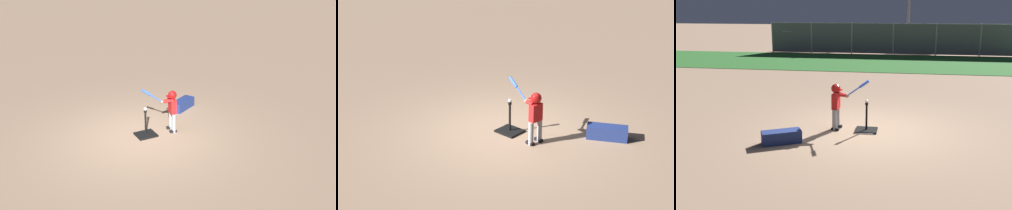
# 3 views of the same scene
# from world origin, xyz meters

# --- Properties ---
(ground_plane) EXTENTS (90.00, 90.00, 0.00)m
(ground_plane) POSITION_xyz_m (0.00, 0.00, 0.00)
(ground_plane) COLOR #93755B
(grass_outfield_strip) EXTENTS (56.00, 6.04, 0.02)m
(grass_outfield_strip) POSITION_xyz_m (0.00, 10.97, 0.01)
(grass_outfield_strip) COLOR #286026
(grass_outfield_strip) RESTS_ON ground_plane
(backstop_fence) EXTENTS (14.70, 0.08, 1.82)m
(backstop_fence) POSITION_xyz_m (-0.00, 14.31, 0.96)
(backstop_fence) COLOR #9E9EA3
(backstop_fence) RESTS_ON ground_plane
(home_plate) EXTENTS (0.46, 0.46, 0.02)m
(home_plate) POSITION_xyz_m (-0.13, -0.07, 0.01)
(home_plate) COLOR white
(home_plate) RESTS_ON ground_plane
(batting_tee) EXTENTS (0.51, 0.46, 0.69)m
(batting_tee) POSITION_xyz_m (-0.11, -0.03, 0.08)
(batting_tee) COLOR black
(batting_tee) RESTS_ON ground_plane
(batter_child) EXTENTS (0.92, 0.36, 1.25)m
(batter_child) POSITION_xyz_m (-0.82, 0.02, 0.70)
(batter_child) COLOR gray
(batter_child) RESTS_ON ground_plane
(baseball) EXTENTS (0.07, 0.07, 0.07)m
(baseball) POSITION_xyz_m (-0.11, -0.03, 0.73)
(baseball) COLOR white
(baseball) RESTS_ON batting_tee
(bleachers_right_center) EXTENTS (3.25, 2.74, 1.29)m
(bleachers_right_center) POSITION_xyz_m (-5.34, 15.57, 0.63)
(bleachers_right_center) COLOR #93969E
(bleachers_right_center) RESTS_ON ground_plane
(bleachers_far_right) EXTENTS (2.70, 2.03, 0.98)m
(bleachers_far_right) POSITION_xyz_m (1.35, 15.92, 0.48)
(bleachers_far_right) COLOR #93969E
(bleachers_far_right) RESTS_ON ground_plane
(equipment_bag) EXTENTS (0.89, 0.68, 0.28)m
(equipment_bag) POSITION_xyz_m (-1.84, -1.14, 0.14)
(equipment_bag) COLOR navy
(equipment_bag) RESTS_ON ground_plane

